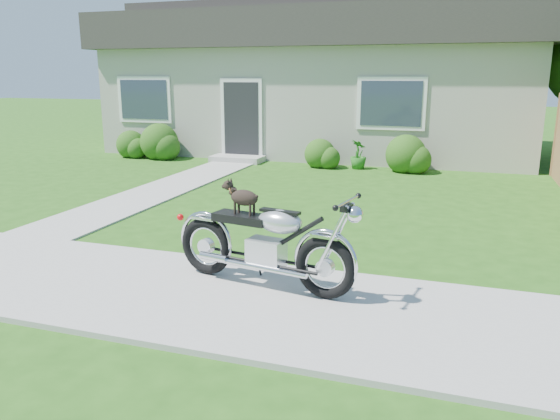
# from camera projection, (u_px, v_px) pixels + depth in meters

# --- Properties ---
(ground) EXTENTS (80.00, 80.00, 0.00)m
(ground) POSITION_uv_depth(u_px,v_px,m) (69.00, 277.00, 6.37)
(ground) COLOR #235114
(ground) RESTS_ON ground
(sidewalk) EXTENTS (24.00, 2.20, 0.04)m
(sidewalk) POSITION_uv_depth(u_px,v_px,m) (69.00, 275.00, 6.36)
(sidewalk) COLOR #9E9B93
(sidewalk) RESTS_ON ground
(walkway) EXTENTS (1.20, 8.00, 0.03)m
(walkway) POSITION_uv_depth(u_px,v_px,m) (170.00, 187.00, 11.43)
(walkway) COLOR #9E9B93
(walkway) RESTS_ON ground
(house) EXTENTS (12.60, 7.03, 4.50)m
(house) POSITION_uv_depth(u_px,v_px,m) (323.00, 79.00, 16.89)
(house) COLOR #ABA49A
(house) RESTS_ON ground
(shrub_row) EXTENTS (8.60, 1.06, 1.06)m
(shrub_row) POSITION_uv_depth(u_px,v_px,m) (243.00, 148.00, 14.49)
(shrub_row) COLOR #285015
(shrub_row) RESTS_ON ground
(potted_plant_left) EXTENTS (0.83, 0.76, 0.79)m
(potted_plant_left) POSITION_uv_depth(u_px,v_px,m) (163.00, 144.00, 15.29)
(potted_plant_left) COLOR #245015
(potted_plant_left) RESTS_ON ground
(potted_plant_right) EXTENTS (0.58, 0.58, 0.73)m
(potted_plant_right) POSITION_uv_depth(u_px,v_px,m) (358.00, 154.00, 13.59)
(potted_plant_right) COLOR #24671C
(potted_plant_right) RESTS_ON ground
(motorcycle_with_dog) EXTENTS (2.21, 0.71, 1.14)m
(motorcycle_with_dog) POSITION_uv_depth(u_px,v_px,m) (266.00, 242.00, 5.88)
(motorcycle_with_dog) COLOR black
(motorcycle_with_dog) RESTS_ON sidewalk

